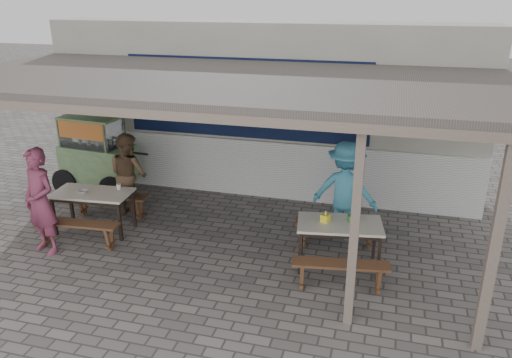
{
  "coord_description": "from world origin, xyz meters",
  "views": [
    {
      "loc": [
        2.64,
        -6.48,
        4.04
      ],
      "look_at": [
        0.61,
        0.9,
        1.17
      ],
      "focal_mm": 35.0,
      "sensor_mm": 36.0,
      "label": 1
    }
  ],
  "objects_px": {
    "bench_right_street": "(340,270)",
    "patron_wall_side": "(129,174)",
    "bench_left_street": "(77,228)",
    "patron_street_side": "(40,202)",
    "bench_right_wall": "(337,228)",
    "bench_left_wall": "(110,200)",
    "condiment_jar": "(119,186)",
    "patron_right_table": "(345,191)",
    "vendor_cart": "(96,153)",
    "tissue_box": "(325,218)",
    "donation_box": "(353,218)",
    "condiment_bowl": "(83,191)",
    "table_left": "(92,196)",
    "table_right": "(340,228)"
  },
  "relations": [
    {
      "from": "bench_right_street",
      "to": "bench_right_wall",
      "type": "height_order",
      "value": "same"
    },
    {
      "from": "bench_right_street",
      "to": "condiment_jar",
      "type": "distance_m",
      "value": 4.23
    },
    {
      "from": "bench_right_street",
      "to": "patron_right_table",
      "type": "relative_size",
      "value": 0.81
    },
    {
      "from": "bench_left_wall",
      "to": "patron_right_table",
      "type": "height_order",
      "value": "patron_right_table"
    },
    {
      "from": "bench_left_street",
      "to": "patron_street_side",
      "type": "bearing_deg",
      "value": -151.71
    },
    {
      "from": "patron_right_table",
      "to": "condiment_jar",
      "type": "xyz_separation_m",
      "value": [
        -3.93,
        -0.68,
        -0.07
      ]
    },
    {
      "from": "bench_right_wall",
      "to": "condiment_bowl",
      "type": "relative_size",
      "value": 8.16
    },
    {
      "from": "vendor_cart",
      "to": "patron_wall_side",
      "type": "height_order",
      "value": "vendor_cart"
    },
    {
      "from": "bench_right_street",
      "to": "tissue_box",
      "type": "relative_size",
      "value": 12.05
    },
    {
      "from": "bench_left_wall",
      "to": "tissue_box",
      "type": "xyz_separation_m",
      "value": [
        4.18,
        -0.73,
        0.47
      ]
    },
    {
      "from": "bench_left_wall",
      "to": "condiment_bowl",
      "type": "bearing_deg",
      "value": -102.37
    },
    {
      "from": "bench_right_wall",
      "to": "condiment_bowl",
      "type": "height_order",
      "value": "condiment_bowl"
    },
    {
      "from": "patron_right_table",
      "to": "table_right",
      "type": "bearing_deg",
      "value": 97.88
    },
    {
      "from": "table_right",
      "to": "bench_left_wall",
      "type": "bearing_deg",
      "value": 161.92
    },
    {
      "from": "table_left",
      "to": "condiment_jar",
      "type": "xyz_separation_m",
      "value": [
        0.38,
        0.27,
        0.12
      ]
    },
    {
      "from": "bench_left_wall",
      "to": "condiment_jar",
      "type": "bearing_deg",
      "value": -43.5
    },
    {
      "from": "vendor_cart",
      "to": "tissue_box",
      "type": "xyz_separation_m",
      "value": [
        5.02,
        -1.69,
        -0.11
      ]
    },
    {
      "from": "bench_right_wall",
      "to": "condiment_jar",
      "type": "relative_size",
      "value": 16.04
    },
    {
      "from": "patron_street_side",
      "to": "donation_box",
      "type": "distance_m",
      "value": 4.97
    },
    {
      "from": "bench_right_street",
      "to": "patron_street_side",
      "type": "relative_size",
      "value": 0.79
    },
    {
      "from": "donation_box",
      "to": "condiment_bowl",
      "type": "bearing_deg",
      "value": -179.28
    },
    {
      "from": "bench_left_street",
      "to": "patron_wall_side",
      "type": "bearing_deg",
      "value": 77.81
    },
    {
      "from": "bench_left_wall",
      "to": "tissue_box",
      "type": "relative_size",
      "value": 12.6
    },
    {
      "from": "tissue_box",
      "to": "vendor_cart",
      "type": "bearing_deg",
      "value": 161.39
    },
    {
      "from": "vendor_cart",
      "to": "donation_box",
      "type": "bearing_deg",
      "value": -10.89
    },
    {
      "from": "patron_wall_side",
      "to": "tissue_box",
      "type": "bearing_deg",
      "value": -170.53
    },
    {
      "from": "bench_right_street",
      "to": "patron_wall_side",
      "type": "relative_size",
      "value": 0.88
    },
    {
      "from": "patron_street_side",
      "to": "patron_wall_side",
      "type": "relative_size",
      "value": 1.11
    },
    {
      "from": "bench_right_wall",
      "to": "patron_wall_side",
      "type": "bearing_deg",
      "value": 166.82
    },
    {
      "from": "bench_right_wall",
      "to": "condiment_bowl",
      "type": "xyz_separation_m",
      "value": [
        -4.38,
        -0.63,
        0.44
      ]
    },
    {
      "from": "bench_right_wall",
      "to": "bench_right_street",
      "type": "bearing_deg",
      "value": -90.0
    },
    {
      "from": "bench_right_street",
      "to": "patron_wall_side",
      "type": "distance_m",
      "value": 4.54
    },
    {
      "from": "table_left",
      "to": "bench_left_wall",
      "type": "relative_size",
      "value": 0.96
    },
    {
      "from": "vendor_cart",
      "to": "condiment_jar",
      "type": "height_order",
      "value": "vendor_cart"
    },
    {
      "from": "vendor_cart",
      "to": "patron_right_table",
      "type": "relative_size",
      "value": 1.24
    },
    {
      "from": "bench_left_wall",
      "to": "condiment_bowl",
      "type": "xyz_separation_m",
      "value": [
        -0.09,
        -0.67,
        0.43
      ]
    },
    {
      "from": "bench_right_wall",
      "to": "patron_right_table",
      "type": "bearing_deg",
      "value": 70.73
    },
    {
      "from": "patron_street_side",
      "to": "patron_right_table",
      "type": "bearing_deg",
      "value": 38.37
    },
    {
      "from": "donation_box",
      "to": "condiment_bowl",
      "type": "height_order",
      "value": "donation_box"
    },
    {
      "from": "patron_wall_side",
      "to": "bench_left_wall",
      "type": "bearing_deg",
      "value": 65.19
    },
    {
      "from": "bench_left_wall",
      "to": "patron_wall_side",
      "type": "relative_size",
      "value": 0.92
    },
    {
      "from": "table_right",
      "to": "bench_right_wall",
      "type": "relative_size",
      "value": 0.98
    },
    {
      "from": "bench_left_wall",
      "to": "patron_street_side",
      "type": "relative_size",
      "value": 0.83
    },
    {
      "from": "table_left",
      "to": "patron_wall_side",
      "type": "bearing_deg",
      "value": 69.58
    },
    {
      "from": "donation_box",
      "to": "table_right",
      "type": "bearing_deg",
      "value": -149.99
    },
    {
      "from": "vendor_cart",
      "to": "condiment_bowl",
      "type": "bearing_deg",
      "value": -59.97
    },
    {
      "from": "bench_left_street",
      "to": "patron_street_side",
      "type": "height_order",
      "value": "patron_street_side"
    },
    {
      "from": "vendor_cart",
      "to": "patron_right_table",
      "type": "xyz_separation_m",
      "value": [
        5.2,
        -0.63,
        -0.05
      ]
    },
    {
      "from": "bench_right_wall",
      "to": "patron_right_table",
      "type": "distance_m",
      "value": 0.66
    },
    {
      "from": "bench_right_wall",
      "to": "tissue_box",
      "type": "height_order",
      "value": "tissue_box"
    }
  ]
}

